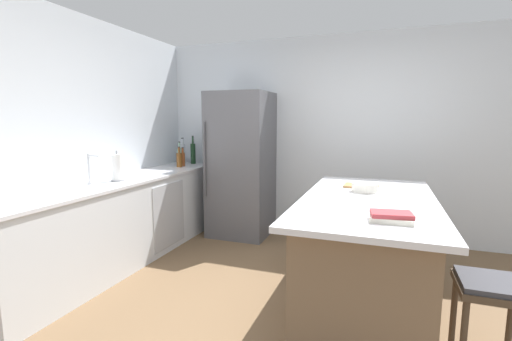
{
  "coord_description": "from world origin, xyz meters",
  "views": [
    {
      "loc": [
        0.54,
        -2.45,
        1.52
      ],
      "look_at": [
        -0.72,
        1.02,
        1.0
      ],
      "focal_mm": 24.77,
      "sensor_mm": 36.0,
      "label": 1
    }
  ],
  "objects_px": {
    "kitchen_island": "(366,252)",
    "refrigerator": "(241,165)",
    "sink_faucet": "(90,168)",
    "cookbook_stack": "(391,217)",
    "mixing_bowl": "(365,187)",
    "gin_bottle": "(180,156)",
    "vinegar_bottle": "(183,159)",
    "wine_bottle": "(193,153)",
    "whiskey_bottle": "(179,159)",
    "paper_towel_roll": "(117,168)",
    "bar_stool": "(491,299)",
    "cutting_board": "(361,186)",
    "soda_bottle": "(183,153)"
  },
  "relations": [
    {
      "from": "cutting_board",
      "to": "kitchen_island",
      "type": "bearing_deg",
      "value": -80.17
    },
    {
      "from": "paper_towel_roll",
      "to": "whiskey_bottle",
      "type": "xyz_separation_m",
      "value": [
        -0.0,
        1.17,
        -0.03
      ]
    },
    {
      "from": "bar_stool",
      "to": "kitchen_island",
      "type": "bearing_deg",
      "value": 136.81
    },
    {
      "from": "whiskey_bottle",
      "to": "cookbook_stack",
      "type": "height_order",
      "value": "whiskey_bottle"
    },
    {
      "from": "sink_faucet",
      "to": "whiskey_bottle",
      "type": "bearing_deg",
      "value": 86.12
    },
    {
      "from": "sink_faucet",
      "to": "refrigerator",
      "type": "bearing_deg",
      "value": 61.67
    },
    {
      "from": "gin_bottle",
      "to": "cutting_board",
      "type": "distance_m",
      "value": 2.67
    },
    {
      "from": "vinegar_bottle",
      "to": "whiskey_bottle",
      "type": "relative_size",
      "value": 0.94
    },
    {
      "from": "whiskey_bottle",
      "to": "cutting_board",
      "type": "relative_size",
      "value": 0.87
    },
    {
      "from": "sink_faucet",
      "to": "cookbook_stack",
      "type": "xyz_separation_m",
      "value": [
        2.73,
        -0.39,
        -0.12
      ]
    },
    {
      "from": "wine_bottle",
      "to": "gin_bottle",
      "type": "relative_size",
      "value": 1.23
    },
    {
      "from": "gin_bottle",
      "to": "cookbook_stack",
      "type": "relative_size",
      "value": 1.26
    },
    {
      "from": "bar_stool",
      "to": "whiskey_bottle",
      "type": "relative_size",
      "value": 2.32
    },
    {
      "from": "mixing_bowl",
      "to": "wine_bottle",
      "type": "bearing_deg",
      "value": 151.75
    },
    {
      "from": "kitchen_island",
      "to": "cutting_board",
      "type": "bearing_deg",
      "value": 99.83
    },
    {
      "from": "whiskey_bottle",
      "to": "kitchen_island",
      "type": "bearing_deg",
      "value": -25.47
    },
    {
      "from": "bar_stool",
      "to": "soda_bottle",
      "type": "xyz_separation_m",
      "value": [
        -3.31,
        2.14,
        0.54
      ]
    },
    {
      "from": "paper_towel_roll",
      "to": "cutting_board",
      "type": "bearing_deg",
      "value": 11.18
    },
    {
      "from": "refrigerator",
      "to": "paper_towel_roll",
      "type": "bearing_deg",
      "value": -119.55
    },
    {
      "from": "paper_towel_roll",
      "to": "wine_bottle",
      "type": "relative_size",
      "value": 0.78
    },
    {
      "from": "refrigerator",
      "to": "soda_bottle",
      "type": "height_order",
      "value": "refrigerator"
    },
    {
      "from": "paper_towel_roll",
      "to": "cookbook_stack",
      "type": "relative_size",
      "value": 1.2
    },
    {
      "from": "bar_stool",
      "to": "whiskey_bottle",
      "type": "xyz_separation_m",
      "value": [
        -3.18,
        1.84,
        0.49
      ]
    },
    {
      "from": "gin_bottle",
      "to": "cookbook_stack",
      "type": "distance_m",
      "value": 3.41
    },
    {
      "from": "sink_faucet",
      "to": "vinegar_bottle",
      "type": "distance_m",
      "value": 1.53
    },
    {
      "from": "sink_faucet",
      "to": "paper_towel_roll",
      "type": "relative_size",
      "value": 0.96
    },
    {
      "from": "cookbook_stack",
      "to": "mixing_bowl",
      "type": "distance_m",
      "value": 0.92
    },
    {
      "from": "bar_stool",
      "to": "cutting_board",
      "type": "height_order",
      "value": "cutting_board"
    },
    {
      "from": "wine_bottle",
      "to": "whiskey_bottle",
      "type": "bearing_deg",
      "value": -87.9
    },
    {
      "from": "cutting_board",
      "to": "gin_bottle",
      "type": "bearing_deg",
      "value": 160.38
    },
    {
      "from": "sink_faucet",
      "to": "soda_bottle",
      "type": "xyz_separation_m",
      "value": [
        -0.03,
        1.73,
        -0.0
      ]
    },
    {
      "from": "vinegar_bottle",
      "to": "cookbook_stack",
      "type": "xyz_separation_m",
      "value": [
        2.64,
        -1.92,
        -0.07
      ]
    },
    {
      "from": "wine_bottle",
      "to": "cookbook_stack",
      "type": "xyz_separation_m",
      "value": [
        2.65,
        -2.21,
        -0.12
      ]
    },
    {
      "from": "refrigerator",
      "to": "sink_faucet",
      "type": "xyz_separation_m",
      "value": [
        -0.9,
        -1.66,
        0.12
      ]
    },
    {
      "from": "wine_bottle",
      "to": "vinegar_bottle",
      "type": "xyz_separation_m",
      "value": [
        0.01,
        -0.3,
        -0.05
      ]
    },
    {
      "from": "gin_bottle",
      "to": "cutting_board",
      "type": "height_order",
      "value": "gin_bottle"
    },
    {
      "from": "soda_bottle",
      "to": "kitchen_island",
      "type": "bearing_deg",
      "value": -29.56
    },
    {
      "from": "gin_bottle",
      "to": "whiskey_bottle",
      "type": "height_order",
      "value": "gin_bottle"
    },
    {
      "from": "refrigerator",
      "to": "mixing_bowl",
      "type": "bearing_deg",
      "value": -35.31
    },
    {
      "from": "bar_stool",
      "to": "sink_faucet",
      "type": "height_order",
      "value": "sink_faucet"
    },
    {
      "from": "refrigerator",
      "to": "bar_stool",
      "type": "xyz_separation_m",
      "value": [
        2.38,
        -2.08,
        -0.43
      ]
    },
    {
      "from": "gin_bottle",
      "to": "vinegar_bottle",
      "type": "xyz_separation_m",
      "value": [
        0.11,
        -0.1,
        -0.02
      ]
    },
    {
      "from": "paper_towel_roll",
      "to": "soda_bottle",
      "type": "distance_m",
      "value": 1.48
    },
    {
      "from": "soda_bottle",
      "to": "cutting_board",
      "type": "distance_m",
      "value": 2.72
    },
    {
      "from": "soda_bottle",
      "to": "paper_towel_roll",
      "type": "bearing_deg",
      "value": -84.88
    },
    {
      "from": "bar_stool",
      "to": "vinegar_bottle",
      "type": "xyz_separation_m",
      "value": [
        -3.19,
        1.94,
        0.49
      ]
    },
    {
      "from": "whiskey_bottle",
      "to": "mixing_bowl",
      "type": "relative_size",
      "value": 1.23
    },
    {
      "from": "kitchen_island",
      "to": "refrigerator",
      "type": "relative_size",
      "value": 1.06
    },
    {
      "from": "whiskey_bottle",
      "to": "vinegar_bottle",
      "type": "bearing_deg",
      "value": 91.91
    },
    {
      "from": "mixing_bowl",
      "to": "cookbook_stack",
      "type": "bearing_deg",
      "value": -77.43
    }
  ]
}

